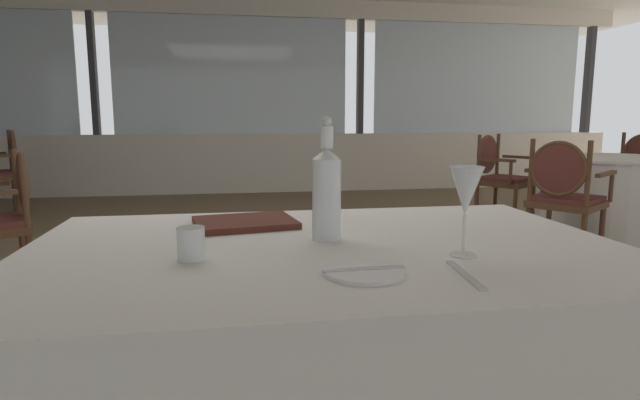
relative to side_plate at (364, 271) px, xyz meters
The scene contains 16 objects.
ground_plane 2.29m from the side_plate, 97.48° to the left, with size 15.27×15.27×0.00m, color #756047.
window_wall_far 6.54m from the side_plate, 92.47° to the left, with size 11.75×0.14×2.74m.
foreground_table 0.47m from the side_plate, 96.93° to the left, with size 1.60×1.04×0.75m.
side_plate is the anchor object (origin of this frame).
butter_knife 0.01m from the side_plate, ahead, with size 0.18×0.02×0.00m, color silver.
dinner_fork 0.22m from the side_plate, 13.00° to the right, with size 0.21×0.02×0.00m, color silver.
water_bottle 0.36m from the side_plate, 94.28° to the left, with size 0.08×0.08×0.34m.
wine_glass 0.33m from the side_plate, 20.50° to the left, with size 0.08×0.08×0.22m.
water_tumbler 0.42m from the side_plate, 155.03° to the left, with size 0.07×0.07×0.08m, color white.
menu_book 0.61m from the side_plate, 114.00° to the left, with size 0.31×0.23×0.02m, color #512319.
background_table_0 4.20m from the side_plate, 45.20° to the left, with size 1.17×1.17×0.75m.
dining_chair_0_1 5.19m from the side_plate, 43.30° to the left, with size 0.64×0.66×0.93m.
dining_chair_0_2 4.47m from the side_plate, 58.05° to the left, with size 0.66×0.64×0.92m.
dining_chair_0_3 3.20m from the side_plate, 48.28° to the left, with size 0.64×0.66×0.93m.
dining_chair_1_2 2.90m from the side_plate, 126.16° to the left, with size 0.62×0.64×0.88m.
dining_chair_2_2 5.88m from the side_plate, 118.82° to the left, with size 0.62×0.64×0.95m.
Camera 1 is at (0.01, -3.21, 1.08)m, focal length 29.00 mm.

